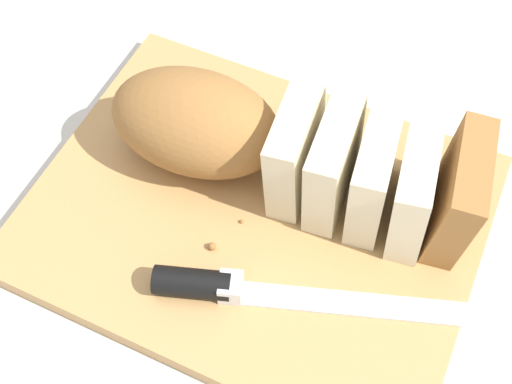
{
  "coord_description": "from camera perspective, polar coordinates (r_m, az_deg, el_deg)",
  "views": [
    {
      "loc": [
        0.14,
        -0.29,
        0.55
      ],
      "look_at": [
        0.0,
        0.0,
        0.05
      ],
      "focal_mm": 46.46,
      "sensor_mm": 36.0,
      "label": 1
    }
  ],
  "objects": [
    {
      "name": "crumb_stray_right",
      "position": [
        0.59,
        -3.82,
        -4.69
      ],
      "size": [
        0.01,
        0.01,
        0.01
      ],
      "primitive_type": "sphere",
      "color": "#996633",
      "rests_on": "cutting_board"
    },
    {
      "name": "bread_loaf",
      "position": [
        0.6,
        1.77,
        4.06
      ],
      "size": [
        0.35,
        0.14,
        0.1
      ],
      "rotation": [
        0.0,
        0.0,
        0.12
      ],
      "color": "#996633",
      "rests_on": "cutting_board"
    },
    {
      "name": "crumb_near_knife",
      "position": [
        0.64,
        -2.7,
        2.21
      ],
      "size": [
        0.01,
        0.01,
        0.01
      ],
      "primitive_type": "sphere",
      "color": "#996633",
      "rests_on": "cutting_board"
    },
    {
      "name": "crumb_stray_left",
      "position": [
        0.64,
        -4.54,
        1.7
      ],
      "size": [
        0.01,
        0.01,
        0.01
      ],
      "primitive_type": "sphere",
      "color": "#996633",
      "rests_on": "cutting_board"
    },
    {
      "name": "cutting_board",
      "position": [
        0.62,
        0.0,
        -2.0
      ],
      "size": [
        0.41,
        0.32,
        0.02
      ],
      "primitive_type": "cube",
      "rotation": [
        0.0,
        0.0,
        0.01
      ],
      "color": "tan",
      "rests_on": "ground_plane"
    },
    {
      "name": "ground_plane",
      "position": [
        0.63,
        0.0,
        -2.49
      ],
      "size": [
        3.0,
        3.0,
        0.0
      ],
      "primitive_type": "plane",
      "color": "beige"
    },
    {
      "name": "bread_knife",
      "position": [
        0.57,
        -2.15,
        -8.25
      ],
      "size": [
        0.27,
        0.12,
        0.03
      ],
      "rotation": [
        0.0,
        0.0,
        0.34
      ],
      "color": "silver",
      "rests_on": "cutting_board"
    },
    {
      "name": "crumb_near_loaf",
      "position": [
        0.61,
        -1.24,
        -2.55
      ],
      "size": [
        0.0,
        0.0,
        0.0
      ],
      "primitive_type": "sphere",
      "color": "#996633",
      "rests_on": "cutting_board"
    }
  ]
}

